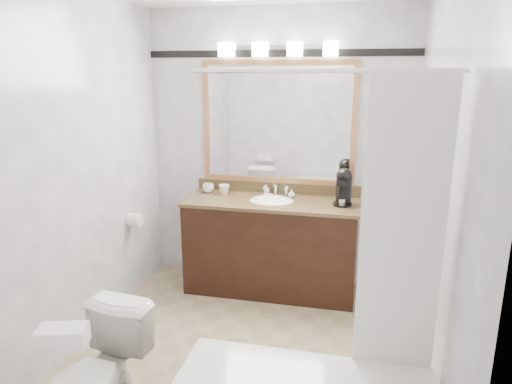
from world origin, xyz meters
TOP-DOWN VIEW (x-y plane):
  - room at (0.00, 0.00)m, footprint 2.42×2.62m
  - vanity at (0.00, 1.02)m, footprint 1.53×0.58m
  - mirror at (0.00, 1.28)m, footprint 1.40×0.04m
  - vanity_light_bar at (0.00, 1.23)m, footprint 1.02×0.14m
  - accent_stripe at (0.00, 1.29)m, footprint 2.40×0.01m
  - tp_roll at (-1.14, 0.66)m, footprint 0.11×0.12m
  - toilet at (-0.59, -0.92)m, footprint 0.46×0.72m
  - tissue_box at (-0.59, -1.12)m, footprint 0.25×0.18m
  - coffee_maker at (0.62, 1.04)m, footprint 0.16×0.20m
  - cup_left at (-0.63, 1.15)m, footprint 0.11×0.11m
  - cup_right at (-0.47, 1.13)m, footprint 0.11×0.11m
  - soap_bottle_a at (-0.08, 1.19)m, footprint 0.04×0.04m
  - soap_bottle_b at (0.16, 1.15)m, footprint 0.08×0.08m
  - soap_bar at (-0.06, 1.13)m, footprint 0.08×0.06m

SIDE VIEW (x-z plane):
  - toilet at x=-0.59m, z-range 0.00..0.69m
  - vanity at x=0.00m, z-range -0.04..0.93m
  - tp_roll at x=-1.14m, z-range 0.64..0.76m
  - tissue_box at x=-0.59m, z-range 0.69..0.78m
  - soap_bar at x=-0.06m, z-range 0.85..0.87m
  - soap_bottle_b at x=0.16m, z-range 0.85..0.92m
  - cup_left at x=-0.63m, z-range 0.85..0.93m
  - cup_right at x=-0.47m, z-range 0.85..0.94m
  - soap_bottle_a at x=-0.08m, z-range 0.85..0.94m
  - coffee_maker at x=0.62m, z-range 0.85..1.16m
  - room at x=0.00m, z-range -0.01..2.51m
  - mirror at x=0.00m, z-range 0.95..2.05m
  - accent_stripe at x=0.00m, z-range 2.07..2.13m
  - vanity_light_bar at x=0.00m, z-range 2.07..2.19m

